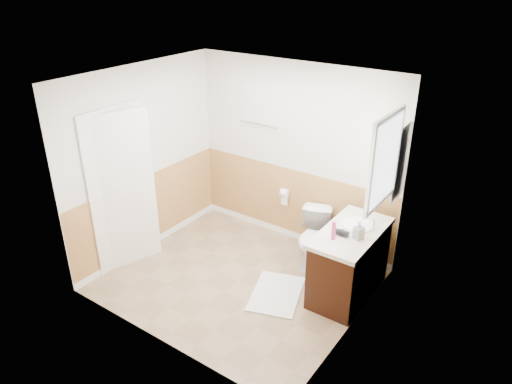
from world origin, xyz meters
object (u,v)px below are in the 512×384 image
Objects in this scene: toilet at (313,238)px; bath_mat at (276,294)px; soap_dispenser at (359,230)px; lotion_bottle at (334,230)px; vanity_cabinet at (349,264)px.

bath_mat is at bearing -109.07° from toilet.
soap_dispenser reaches higher than toilet.
toilet is at bearing 149.20° from soap_dispenser.
soap_dispenser is (0.22, 0.17, -0.00)m from lotion_bottle.
toilet is 0.93m from bath_mat.
vanity_cabinet is at bearing 136.54° from soap_dispenser.
bath_mat is 1.30m from soap_dispenser.
lotion_bottle reaches higher than vanity_cabinet.
lotion_bottle is at bearing -67.48° from toilet.
bath_mat is (0.00, -0.87, -0.33)m from toilet.
soap_dispenser is (0.79, -0.47, 0.61)m from toilet.
vanity_cabinet is at bearing 37.67° from bath_mat.
soap_dispenser reaches higher than bath_mat.
soap_dispenser is at bearing 27.03° from bath_mat.
bath_mat is 1.13m from lotion_bottle.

